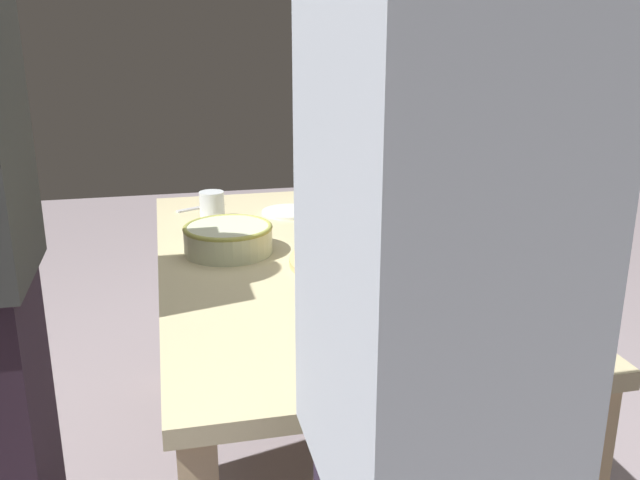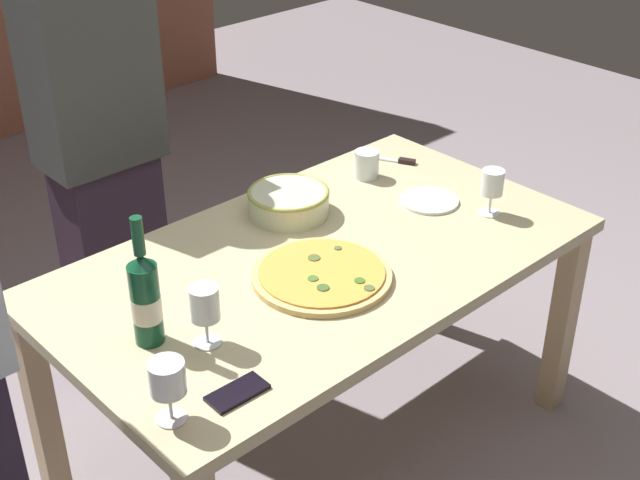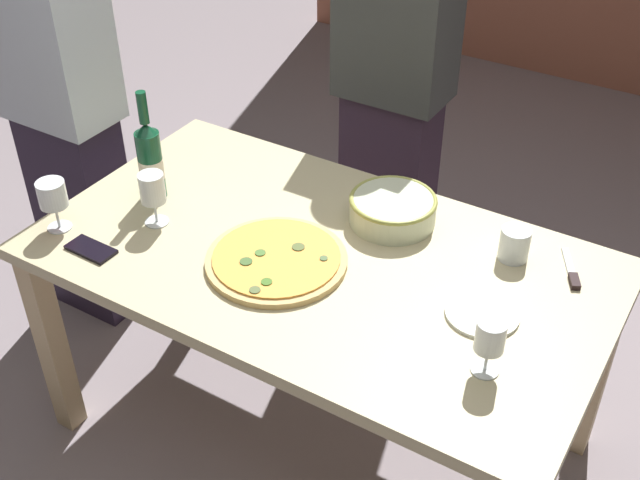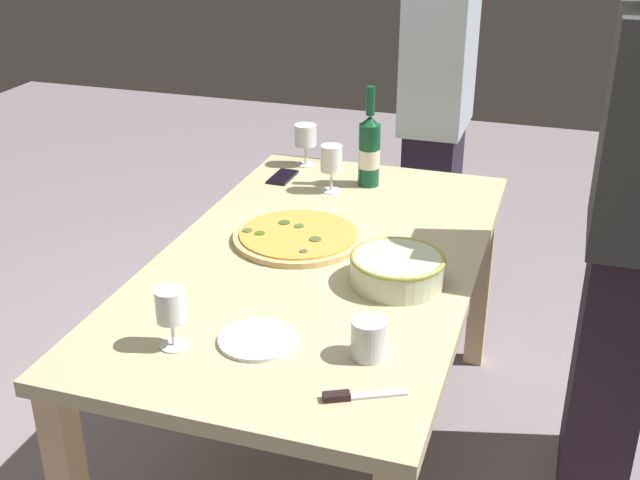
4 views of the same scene
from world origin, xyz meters
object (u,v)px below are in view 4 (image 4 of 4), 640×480
Objects in this scene: serving_bowl at (397,268)px; person_host at (436,119)px; dining_table at (320,284)px; cell_phone at (283,177)px; wine_glass_by_bottle at (306,137)px; cup_amber at (369,339)px; wine_glass_near_pizza at (171,309)px; pizza at (298,236)px; person_guest_left at (633,229)px; wine_bottle at (369,150)px; wine_glass_far_left at (331,160)px; side_plate at (258,340)px; pizza_knife at (353,396)px.

person_host is (-1.21, -0.12, 0.06)m from serving_bowl.
dining_table is 11.11× the size of cell_phone.
cup_amber is (1.18, 0.55, -0.06)m from wine_glass_by_bottle.
wine_glass_near_pizza is (0.56, -0.18, 0.19)m from dining_table.
pizza is 0.95m from person_guest_left.
wine_bottle is at bearing -37.98° from person_guest_left.
wine_glass_by_bottle is 0.57m from person_host.
person_host is (-0.55, 0.45, 0.10)m from cell_phone.
serving_bowl is 1.21m from person_host.
wine_glass_far_left is (-0.59, -0.37, 0.07)m from serving_bowl.
wine_glass_by_bottle is (-0.63, -0.19, 0.10)m from pizza.
person_host is at bearing 173.46° from dining_table.
wine_bottle is at bearing 170.57° from pizza.
cell_phone is at bearing -162.84° from side_plate.
cup_amber is at bearing 14.75° from wine_bottle.
wine_glass_near_pizza is 0.22m from side_plate.
wine_bottle is 2.04× the size of pizza_knife.
cup_amber is at bearing 21.89° from wine_glass_far_left.
pizza is at bearing -146.45° from cup_amber.
wine_bottle is at bearing 7.29° from cell_phone.
cell_phone is at bearing -32.53° from person_host.
wine_glass_near_pizza is at bearing -77.49° from cup_amber.
cell_phone is at bearing -172.83° from wine_glass_near_pizza.
wine_bottle is 0.30m from wine_glass_by_bottle.
person_guest_left is at bearing 73.59° from wine_glass_far_left.
cell_phone is (-0.56, -0.32, 0.10)m from dining_table.
person_host reaches higher than cup_amber.
cup_amber reaches higher than cell_phone.
pizza is 0.53m from wine_bottle.
dining_table is 0.49m from side_plate.
person_guest_left is (-0.67, 0.58, 0.07)m from cup_amber.
dining_table is 0.62m from wine_glass_near_pizza.
serving_bowl is 1.71× the size of wine_glass_near_pizza.
person_host reaches higher than serving_bowl.
dining_table is at bearing -150.12° from cup_amber.
pizza is 0.53m from cell_phone.
wine_glass_near_pizza reaches higher than pizza_knife.
side_plate is 1.10× the size of pizza_knife.
pizza is at bearing -9.43° from wine_bottle.
pizza is 0.39m from serving_bowl.
person_guest_left is at bearing 97.69° from pizza.
side_plate is at bearing 1.99° from person_host.
dining_table is 10.62× the size of wine_glass_near_pizza.
wine_bottle is 0.21× the size of person_host.
wine_glass_far_left is 1.73× the size of cup_amber.
wine_bottle is at bearing -166.74° from pizza_knife.
person_guest_left is at bearing 65.94° from wine_bottle.
dining_table is 0.16m from pizza.
pizza is 4.13× the size of cup_amber.
wine_bottle is 3.70× the size of cup_amber.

